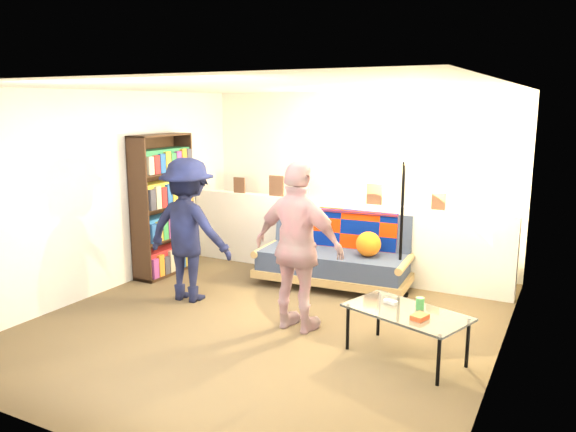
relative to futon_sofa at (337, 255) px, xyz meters
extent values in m
plane|color=brown|center=(-0.15, -1.44, -0.38)|extent=(5.00, 5.00, 0.00)
cube|color=silver|center=(-0.15, 1.06, 0.82)|extent=(4.50, 0.10, 2.40)
cube|color=silver|center=(-2.40, -1.44, 0.82)|extent=(0.10, 5.00, 2.40)
cube|color=silver|center=(2.10, -1.44, 0.82)|extent=(0.10, 5.00, 2.40)
cube|color=white|center=(-0.15, -1.44, 2.02)|extent=(4.50, 5.00, 0.10)
cube|color=silver|center=(-0.15, 0.36, 0.12)|extent=(4.45, 0.15, 1.00)
cube|color=brown|center=(-1.65, 0.34, 0.73)|extent=(0.18, 0.02, 0.22)
cube|color=brown|center=(-1.05, 0.34, 0.76)|extent=(0.22, 0.02, 0.28)
cube|color=white|center=(-0.35, 0.34, 0.84)|extent=(0.45, 0.02, 0.45)
cube|color=brown|center=(0.35, 0.34, 0.75)|extent=(0.20, 0.02, 0.26)
cube|color=brown|center=(1.15, 0.34, 0.72)|extent=(0.16, 0.02, 0.20)
cube|color=#A58450|center=(-0.01, -0.07, -0.23)|extent=(1.96, 0.98, 0.10)
cube|color=#2F3C56|center=(-0.01, -0.12, -0.06)|extent=(1.85, 0.83, 0.24)
cube|color=#2F3C56|center=(-0.04, 0.26, 0.24)|extent=(1.82, 0.36, 0.57)
cylinder|color=#A58450|center=(-0.91, -0.13, 0.02)|extent=(0.15, 0.86, 0.09)
cylinder|color=#A58450|center=(0.89, 0.00, 0.02)|extent=(0.15, 0.86, 0.09)
cube|color=navy|center=(-0.03, 0.18, 0.24)|extent=(1.46, 0.20, 0.52)
cube|color=navy|center=(-0.04, 0.31, 0.52)|extent=(1.47, 0.35, 0.03)
sphere|color=orange|center=(0.44, -0.08, 0.21)|extent=(0.30, 0.30, 0.30)
cube|color=black|center=(-2.37, -0.63, 0.55)|extent=(0.02, 0.93, 1.86)
cube|color=black|center=(-2.23, -1.08, 0.55)|extent=(0.31, 0.02, 1.86)
cube|color=black|center=(-2.23, -0.17, 0.55)|extent=(0.31, 0.02, 1.86)
cube|color=black|center=(-2.23, -0.63, 1.46)|extent=(0.31, 0.93, 0.02)
cube|color=black|center=(-2.23, -0.63, -0.36)|extent=(0.31, 0.93, 0.04)
cube|color=black|center=(-2.23, -0.63, 0.11)|extent=(0.31, 0.89, 0.02)
cube|color=black|center=(-2.23, -0.63, 0.55)|extent=(0.31, 0.89, 0.02)
cube|color=black|center=(-2.23, -0.63, 0.98)|extent=(0.31, 0.89, 0.02)
cube|color=red|center=(-2.21, -0.63, -0.17)|extent=(0.23, 0.87, 0.31)
cube|color=#2669A8|center=(-2.21, -0.63, 0.28)|extent=(0.23, 0.87, 0.29)
cube|color=yellow|center=(-2.21, -0.63, 0.71)|extent=(0.23, 0.87, 0.31)
cube|color=#2D7C4C|center=(-2.21, -0.63, 1.15)|extent=(0.23, 0.87, 0.29)
cylinder|color=black|center=(0.84, -1.73, -0.17)|extent=(0.04, 0.04, 0.42)
cylinder|color=black|center=(1.74, -2.03, -0.17)|extent=(0.04, 0.04, 0.42)
cylinder|color=black|center=(0.98, -1.29, -0.17)|extent=(0.04, 0.04, 0.42)
cylinder|color=black|center=(1.89, -1.59, -0.17)|extent=(0.04, 0.04, 0.42)
cube|color=silver|center=(1.36, -1.66, 0.05)|extent=(1.19, 0.89, 0.02)
cube|color=silver|center=(1.18, -1.54, 0.08)|extent=(0.14, 0.09, 0.03)
cube|color=#DE4F27|center=(1.52, -1.80, 0.08)|extent=(0.15, 0.17, 0.04)
cylinder|color=#419D4F|center=(1.45, -1.56, 0.12)|extent=(0.09, 0.09, 0.11)
cylinder|color=black|center=(0.83, -0.05, -0.37)|extent=(0.24, 0.24, 0.03)
cylinder|color=black|center=(0.83, -0.05, 0.42)|extent=(0.04, 0.04, 1.60)
sphere|color=#FFC672|center=(0.71, -0.01, 1.08)|extent=(0.13, 0.13, 0.13)
sphere|color=#FFC672|center=(0.96, -0.07, 1.15)|extent=(0.13, 0.13, 0.13)
sphere|color=#FFC672|center=(0.84, 0.06, 1.22)|extent=(0.13, 0.13, 0.13)
imported|color=black|center=(-1.30, -1.29, 0.44)|extent=(1.09, 0.66, 1.65)
imported|color=pink|center=(0.22, -1.52, 0.47)|extent=(1.04, 0.53, 1.71)
camera|label=1|loc=(2.61, -6.31, 1.87)|focal=35.00mm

